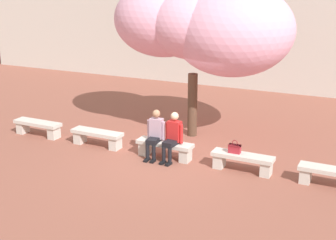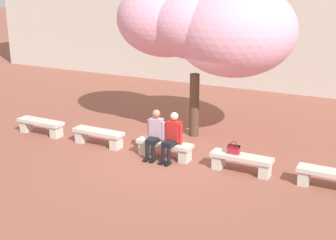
% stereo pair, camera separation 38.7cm
% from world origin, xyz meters
% --- Properties ---
extents(ground_plane, '(100.00, 100.00, 0.00)m').
position_xyz_m(ground_plane, '(0.00, 0.00, 0.00)').
color(ground_plane, '#8E5142').
extents(building_facade, '(28.00, 4.00, 7.22)m').
position_xyz_m(building_facade, '(0.00, 10.56, 3.61)').
color(building_facade, beige).
rests_on(building_facade, ground).
extents(stone_bench_west_end, '(1.55, 0.44, 0.45)m').
position_xyz_m(stone_bench_west_end, '(-4.26, 0.00, 0.29)').
color(stone_bench_west_end, beige).
rests_on(stone_bench_west_end, ground).
extents(stone_bench_near_west, '(1.55, 0.44, 0.45)m').
position_xyz_m(stone_bench_near_west, '(-2.13, 0.00, 0.29)').
color(stone_bench_near_west, beige).
rests_on(stone_bench_near_west, ground).
extents(stone_bench_center, '(1.55, 0.44, 0.45)m').
position_xyz_m(stone_bench_center, '(0.00, 0.00, 0.29)').
color(stone_bench_center, beige).
rests_on(stone_bench_center, ground).
extents(stone_bench_near_east, '(1.55, 0.44, 0.45)m').
position_xyz_m(stone_bench_near_east, '(2.13, 0.00, 0.29)').
color(stone_bench_near_east, beige).
rests_on(stone_bench_near_east, ground).
extents(stone_bench_east_end, '(1.55, 0.44, 0.45)m').
position_xyz_m(stone_bench_east_end, '(4.26, 0.00, 0.29)').
color(stone_bench_east_end, beige).
rests_on(stone_bench_east_end, ground).
extents(person_seated_left, '(0.51, 0.70, 1.29)m').
position_xyz_m(person_seated_left, '(-0.26, -0.05, 0.70)').
color(person_seated_left, black).
rests_on(person_seated_left, ground).
extents(person_seated_right, '(0.51, 0.71, 1.29)m').
position_xyz_m(person_seated_right, '(0.26, -0.05, 0.70)').
color(person_seated_right, black).
rests_on(person_seated_right, ground).
extents(handbag, '(0.30, 0.15, 0.34)m').
position_xyz_m(handbag, '(1.91, 0.01, 0.58)').
color(handbag, '#A3232D').
rests_on(handbag, stone_bench_near_east).
extents(cherry_tree_main, '(5.37, 3.42, 4.55)m').
position_xyz_m(cherry_tree_main, '(0.15, 2.23, 3.29)').
color(cherry_tree_main, '#513828').
rests_on(cherry_tree_main, ground).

